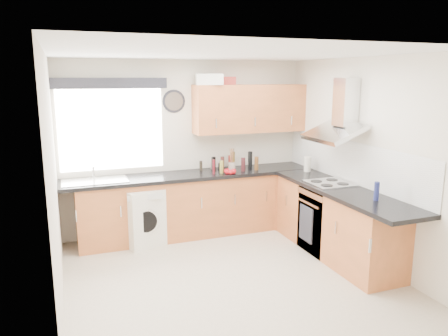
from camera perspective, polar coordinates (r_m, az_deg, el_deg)
name	(u,v)px	position (r m, az deg, el deg)	size (l,w,h in m)	color
ground_plane	(229,277)	(5.18, 0.72, -14.04)	(3.60, 3.60, 0.00)	beige
ceiling	(230,53)	(4.67, 0.80, 14.75)	(3.60, 3.60, 0.02)	white
wall_back	(186,147)	(6.46, -5.04, 2.76)	(3.60, 0.02, 2.50)	silver
wall_front	(321,221)	(3.22, 12.52, -6.76)	(3.60, 0.02, 2.50)	silver
wall_left	(54,185)	(4.46, -21.33, -2.09)	(0.02, 3.60, 2.50)	silver
wall_right	(365,160)	(5.67, 17.98, 0.96)	(0.02, 3.60, 2.50)	silver
window	(112,130)	(6.21, -14.47, 4.87)	(1.40, 0.02, 1.10)	silver
window_blind	(110,83)	(6.08, -14.69, 10.68)	(1.50, 0.18, 0.14)	black
splashback	(349,162)	(5.91, 16.07, 0.81)	(0.01, 3.00, 0.54)	white
base_cab_back	(185,206)	(6.34, -5.08, -5.02)	(3.00, 0.58, 0.86)	#A7592D
base_cab_corner	(284,196)	(6.91, 7.86, -3.66)	(0.60, 0.60, 0.86)	#A7592D
base_cab_right	(335,222)	(5.82, 14.29, -6.91)	(0.58, 2.10, 0.86)	#A7592D
worktop_back	(192,175)	(6.24, -4.24, -0.95)	(3.60, 0.62, 0.05)	black
worktop_right	(343,191)	(5.57, 15.32, -2.92)	(0.62, 2.42, 0.05)	black
sink	(95,178)	(6.00, -16.53, -1.29)	(0.84, 0.46, 0.10)	silver
oven	(328,219)	(5.93, 13.38, -6.55)	(0.56, 0.58, 0.85)	black
hob_plate	(329,183)	(5.80, 13.61, -1.93)	(0.52, 0.52, 0.01)	silver
extractor_hood	(340,117)	(5.72, 14.87, 6.50)	(0.52, 0.78, 0.66)	silver
upper_cabinets	(250,109)	(6.55, 3.40, 7.76)	(1.70, 0.35, 0.70)	#A7592D
washing_machine	(143,216)	(6.12, -10.58, -6.17)	(0.54, 0.52, 0.78)	silver
wall_clock	(174,101)	(6.32, -6.54, 8.65)	(0.33, 0.33, 0.04)	black
casserole	(209,79)	(6.25, -1.93, 11.50)	(0.37, 0.27, 0.15)	silver
storage_box	(226,81)	(6.49, 0.33, 11.34)	(0.25, 0.21, 0.11)	#BA3A32
utensil_pot	(232,168)	(6.26, 1.02, 0.03)	(0.10, 0.10, 0.15)	gray
kitchen_roll	(307,164)	(6.45, 10.84, 0.50)	(0.10, 0.10, 0.22)	silver
tomato_cluster	(230,171)	(6.20, 0.80, -0.43)	(0.15, 0.15, 0.07)	#AF0C14
jar_0	(233,160)	(6.59, 1.19, 1.07)	(0.05, 0.05, 0.25)	brown
jar_1	(201,166)	(6.42, -3.03, 0.31)	(0.04, 0.04, 0.14)	black
jar_2	(243,164)	(6.36, 2.52, 0.47)	(0.06, 0.06, 0.20)	#3B1518
jar_3	(213,166)	(6.52, -1.49, 0.29)	(0.06, 0.06, 0.10)	#A5A08D
jar_4	(221,166)	(6.47, -0.45, 0.21)	(0.07, 0.07, 0.10)	black
jar_5	(250,160)	(6.57, 3.43, 1.06)	(0.06, 0.06, 0.25)	black
jar_6	(214,167)	(6.16, -1.34, 0.15)	(0.04, 0.04, 0.21)	#4F1017
jar_7	(230,162)	(6.56, 0.82, 0.82)	(0.06, 0.06, 0.20)	maroon
jar_8	(214,164)	(6.44, -1.37, 0.59)	(0.06, 0.06, 0.19)	black
jar_9	(222,164)	(6.41, -0.22, 0.59)	(0.05, 0.05, 0.20)	#3D1815
jar_10	(222,167)	(6.23, -0.31, 0.13)	(0.05, 0.05, 0.18)	olive
jar_11	(256,163)	(6.45, 4.25, 0.61)	(0.06, 0.06, 0.20)	brown
bottle_0	(377,191)	(5.14, 19.30, -2.88)	(0.06, 0.06, 0.21)	navy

